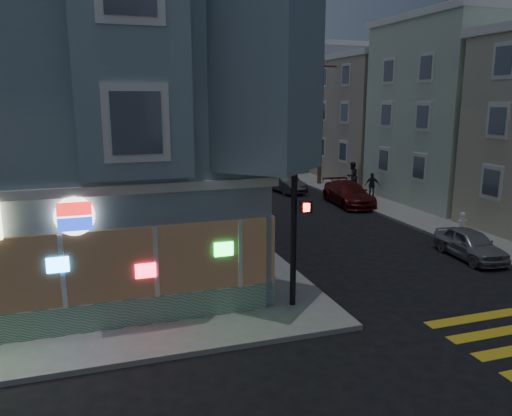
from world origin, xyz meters
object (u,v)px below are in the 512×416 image
parked_car_b (285,183)px  traffic_signal (297,183)px  street_tree_near (292,127)px  pedestrian_b (372,185)px  parked_car_c (349,194)px  parked_car_d (261,171)px  pedestrian_a (352,176)px  parked_car_a (470,244)px  utility_pole (321,120)px  fire_hydrant (462,220)px  street_tree_far (261,123)px

parked_car_b → traffic_signal: size_ratio=0.70×
street_tree_near → parked_car_b: (-3.60, -7.70, -3.28)m
traffic_signal → pedestrian_b: bearing=66.6°
parked_car_c → parked_car_d: size_ratio=0.93×
pedestrian_b → parked_car_d: (-4.40, 9.24, -0.20)m
pedestrian_a → parked_car_a: 14.80m
street_tree_near → parked_car_c: size_ratio=1.11×
utility_pole → street_tree_near: utility_pole is taller
utility_pole → pedestrian_b: (1.00, -5.74, -3.88)m
pedestrian_a → parked_car_a: bearing=60.4°
pedestrian_b → parked_car_a: pedestrian_b is taller
utility_pole → parked_car_d: utility_pole is taller
pedestrian_b → parked_car_d: 10.24m
parked_car_a → parked_car_b: bearing=101.7°
pedestrian_a → parked_car_a: pedestrian_a is taller
street_tree_near → fire_hydrant: (0.80, -20.10, -3.36)m
street_tree_far → pedestrian_b: street_tree_far is taller
street_tree_far → parked_car_a: street_tree_far is taller
street_tree_near → parked_car_a: (-1.83, -23.66, -3.33)m
parked_car_a → traffic_signal: bearing=-158.3°
street_tree_near → parked_car_c: bearing=-96.6°
parked_car_b → utility_pole: bearing=18.9°
utility_pole → pedestrian_b: size_ratio=5.85×
parked_car_c → street_tree_near: bearing=88.3°
pedestrian_a → parked_car_b: pedestrian_a is taller
pedestrian_a → parked_car_d: pedestrian_a is taller
street_tree_far → pedestrian_b: size_ratio=3.44×
parked_car_b → parked_car_c: 5.61m
parked_car_c → traffic_signal: bearing=-119.2°
street_tree_far → parked_car_d: 11.56m
fire_hydrant → parked_car_a: bearing=-126.5°
pedestrian_b → parked_car_d: size_ratio=0.30×
pedestrian_a → fire_hydrant: bearing=70.6°
parked_car_c → fire_hydrant: (2.30, -7.20, -0.12)m
pedestrian_a → fire_hydrant: (0.00, -10.99, -0.54)m
utility_pole → pedestrian_a: 4.92m
parked_car_a → fire_hydrant: parked_car_a is taller
utility_pole → pedestrian_a: size_ratio=4.68×
pedestrian_a → pedestrian_b: bearing=70.6°
pedestrian_b → parked_car_d: pedestrian_b is taller
utility_pole → street_tree_near: bearing=88.1°
utility_pole → traffic_signal: bearing=-117.0°
pedestrian_a → traffic_signal: (-11.30, -17.09, 2.84)m
parked_car_d → utility_pole: bearing=-46.9°
parked_car_b → pedestrian_a: bearing=-25.4°
parked_car_b → parked_car_c: size_ratio=0.83×
utility_pole → parked_car_a: (-1.63, -17.66, -4.20)m
parked_car_a → parked_car_c: size_ratio=0.74×
pedestrian_b → fire_hydrant: bearing=106.5°
parked_car_a → pedestrian_a: bearing=85.1°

